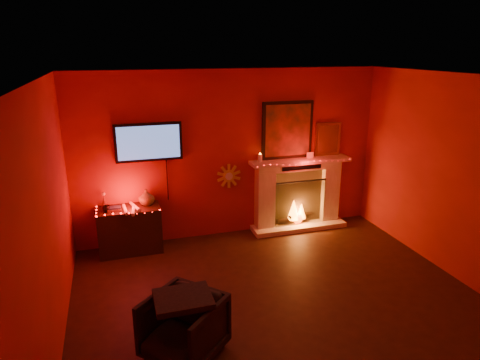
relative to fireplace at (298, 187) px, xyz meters
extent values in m
plane|color=black|center=(-1.14, -2.39, -0.72)|extent=(5.00, 5.00, 0.00)
plane|color=silver|center=(-1.14, -2.39, 1.98)|extent=(5.00, 5.00, 0.00)
plane|color=maroon|center=(-1.14, 0.11, 0.63)|extent=(5.00, 0.00, 5.00)
plane|color=maroon|center=(-3.64, -2.39, 0.63)|extent=(0.00, 5.00, 5.00)
plane|color=maroon|center=(1.36, -2.39, 0.63)|extent=(0.00, 5.00, 5.00)
cube|color=silver|center=(0.01, -0.09, -0.68)|extent=(1.65, 0.40, 0.08)
cube|color=silver|center=(-0.59, 0.00, -0.17)|extent=(0.30, 0.22, 0.95)
cube|color=silver|center=(0.61, 0.00, -0.17)|extent=(0.30, 0.22, 0.95)
cube|color=silver|center=(0.01, 0.00, 0.38)|extent=(1.50, 0.22, 0.14)
cube|color=silver|center=(0.01, -0.06, 0.48)|extent=(1.72, 0.34, 0.06)
cube|color=#83694C|center=(0.01, 0.06, -0.17)|extent=(0.90, 0.10, 0.95)
cube|color=black|center=(0.01, -0.12, -0.25)|extent=(0.90, 0.02, 0.78)
cylinder|color=black|center=(-0.09, -0.03, -0.58)|extent=(0.55, 0.09, 0.09)
cylinder|color=black|center=(0.09, -0.01, -0.52)|extent=(0.51, 0.18, 0.08)
cone|color=orange|center=(-0.07, -0.03, -0.39)|extent=(0.20, 0.20, 0.34)
cone|color=orange|center=(0.08, -0.02, -0.43)|extent=(0.16, 0.16, 0.26)
sphere|color=#FF3F07|center=(0.01, -0.03, -0.56)|extent=(0.18, 0.18, 0.18)
cube|color=black|center=(-0.19, 0.08, 0.98)|extent=(0.88, 0.05, 0.95)
cube|color=#CD421B|center=(-0.19, 0.05, 0.98)|extent=(0.78, 0.01, 0.85)
cube|color=#AC8432|center=(0.56, 0.08, 0.79)|extent=(0.46, 0.04, 0.56)
cube|color=#B07128|center=(0.56, 0.06, 0.79)|extent=(0.38, 0.01, 0.48)
cylinder|color=beige|center=(-0.69, -0.01, 0.57)|extent=(0.07, 0.07, 0.12)
cube|color=beige|center=(0.19, -0.03, 0.56)|extent=(0.12, 0.01, 0.10)
cube|color=black|center=(-2.44, 0.07, 0.93)|extent=(1.00, 0.06, 0.58)
cube|color=#3F60A3|center=(-2.44, 0.03, 0.93)|extent=(0.92, 0.01, 0.50)
cylinder|color=black|center=(-2.19, 0.08, 0.31)|extent=(0.02, 0.02, 0.66)
cylinder|color=gold|center=(-1.19, 0.09, 0.28)|extent=(0.20, 0.03, 0.20)
cylinder|color=beige|center=(-1.19, 0.08, 0.28)|extent=(0.13, 0.01, 0.13)
cube|color=black|center=(-2.82, -0.13, -0.37)|extent=(0.93, 0.46, 0.71)
imported|color=brown|center=(-2.54, -0.07, 0.11)|extent=(0.24, 0.24, 0.25)
imported|color=black|center=(-3.13, -0.18, 0.03)|extent=(0.11, 0.11, 0.09)
cylinder|color=beige|center=(-2.87, -0.24, 0.01)|extent=(0.07, 0.38, 0.05)
cylinder|color=beige|center=(-2.75, -0.31, 0.01)|extent=(0.09, 0.38, 0.05)
cylinder|color=beige|center=(-2.72, -0.15, 0.01)|extent=(0.15, 0.38, 0.05)
cube|color=#5A2719|center=(-3.02, -0.17, 0.00)|extent=(0.20, 0.14, 0.03)
cube|color=#21374F|center=(-3.01, -0.16, 0.02)|extent=(0.17, 0.12, 0.02)
imported|color=black|center=(-2.44, -2.68, -0.40)|extent=(1.00, 1.00, 0.65)
camera|label=1|loc=(-2.96, -6.34, 2.29)|focal=32.00mm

